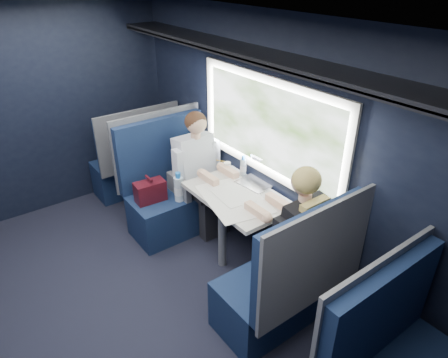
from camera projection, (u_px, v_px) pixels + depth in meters
ground at (141, 304)px, 3.48m from camera, size 2.80×4.20×0.01m
room_shell at (123, 149)px, 2.78m from camera, size 3.00×4.40×2.40m
table at (235, 202)px, 3.70m from camera, size 0.62×1.00×0.74m
seat_bay_near at (172, 192)px, 4.33m from camera, size 1.04×0.62×1.26m
seat_bay_far at (285, 285)px, 3.11m from camera, size 1.04×0.62×1.26m
seat_row_front at (136, 162)px, 4.99m from camera, size 1.04×0.51×1.16m
man at (200, 167)px, 4.20m from camera, size 0.53×0.56×1.32m
woman at (296, 230)px, 3.20m from camera, size 0.53×0.56×1.32m
papers at (234, 198)px, 3.60m from camera, size 0.63×0.80×0.01m
laptop at (259, 176)px, 3.83m from camera, size 0.28×0.35×0.24m
bottle_small at (243, 167)px, 3.95m from camera, size 0.06×0.06×0.21m
cup at (227, 167)px, 4.06m from camera, size 0.07×0.07×0.09m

